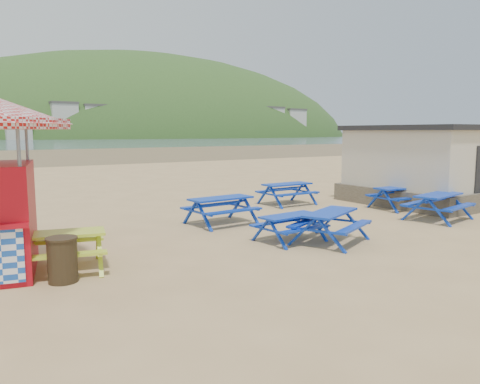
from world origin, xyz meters
TOP-DOWN VIEW (x-y plane):
  - ground at (0.00, 0.00)m, footprint 400.00×400.00m
  - wet_sand at (0.00, 55.00)m, footprint 400.00×400.00m
  - picnic_table_blue_a at (-0.08, 1.68)m, footprint 2.13×1.76m
  - picnic_table_blue_b at (4.21, 3.70)m, footprint 2.03×1.64m
  - picnic_table_blue_c at (7.10, 0.55)m, footprint 2.11×1.77m
  - picnic_table_blue_d at (0.26, -1.30)m, footprint 1.80×1.49m
  - picnic_table_blue_e at (1.06, -1.99)m, footprint 2.44×2.24m
  - picnic_table_blue_f at (6.29, -1.62)m, footprint 2.31×2.00m
  - picnic_table_yellow at (-5.53, -0.76)m, footprint 2.27×1.99m
  - litter_bin at (-5.59, -1.57)m, footprint 0.60×0.60m
  - amenity_block at (10.50, 1.00)m, footprint 7.40×5.40m
  - headland_town at (90.00, 229.68)m, footprint 264.00×144.00m

SIDE VIEW (x-z plane):
  - headland_town at x=90.00m, z-range -63.91..44.09m
  - ground at x=0.00m, z-range 0.00..0.00m
  - wet_sand at x=0.00m, z-range 0.00..0.00m
  - picnic_table_blue_d at x=0.26m, z-range 0.00..0.71m
  - picnic_table_yellow at x=-5.53m, z-range 0.00..0.82m
  - picnic_table_blue_c at x=7.10m, z-range 0.00..0.82m
  - picnic_table_blue_e at x=1.06m, z-range 0.00..0.83m
  - picnic_table_blue_b at x=4.21m, z-range 0.00..0.85m
  - picnic_table_blue_a at x=-0.08m, z-range 0.00..0.85m
  - picnic_table_blue_f at x=6.29m, z-range 0.00..0.86m
  - litter_bin at x=-5.59m, z-range 0.01..0.89m
  - amenity_block at x=10.50m, z-range -0.01..3.14m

